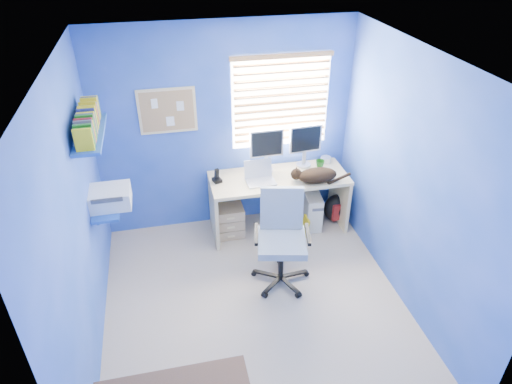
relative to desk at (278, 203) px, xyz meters
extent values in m
cube|color=tan|center=(-0.56, -1.26, -0.37)|extent=(3.00, 3.20, 0.00)
cube|color=white|center=(-0.56, -1.26, 2.13)|extent=(3.00, 3.20, 0.00)
cube|color=#1D48AA|center=(-0.56, 0.34, 0.88)|extent=(3.00, 0.01, 2.50)
cube|color=#1D48AA|center=(-0.56, -2.86, 0.88)|extent=(3.00, 0.01, 2.50)
cube|color=#1D48AA|center=(-2.06, -1.26, 0.88)|extent=(0.01, 3.20, 2.50)
cube|color=#1D48AA|center=(0.94, -1.26, 0.88)|extent=(0.01, 3.20, 2.50)
cube|color=beige|center=(0.00, 0.00, 0.00)|extent=(1.64, 0.65, 0.74)
cube|color=silver|center=(-0.24, -0.08, 0.48)|extent=(0.34, 0.27, 0.22)
cube|color=silver|center=(-0.11, 0.19, 0.64)|extent=(0.40, 0.13, 0.54)
cube|color=silver|center=(0.37, 0.21, 0.64)|extent=(0.41, 0.15, 0.54)
cube|color=black|center=(-0.74, 0.05, 0.45)|extent=(0.12, 0.13, 0.17)
imported|color=#1A6014|center=(0.55, 0.10, 0.42)|extent=(0.10, 0.09, 0.10)
cylinder|color=silver|center=(0.67, 0.23, 0.41)|extent=(0.13, 0.13, 0.07)
ellipsoid|color=black|center=(0.41, -0.20, 0.45)|extent=(0.51, 0.35, 0.17)
cube|color=beige|center=(0.44, -0.01, -0.14)|extent=(0.23, 0.46, 0.45)
cube|color=tan|center=(-0.62, -0.01, -0.17)|extent=(0.35, 0.28, 0.41)
cube|color=yellow|center=(0.30, -0.21, -0.25)|extent=(0.03, 0.17, 0.24)
ellipsoid|color=black|center=(0.77, -0.01, -0.18)|extent=(0.37, 0.31, 0.38)
cylinder|color=black|center=(-0.22, -0.96, -0.34)|extent=(0.72, 0.72, 0.06)
cylinder|color=black|center=(-0.22, -0.96, -0.10)|extent=(0.06, 0.06, 0.43)
cube|color=slate|center=(-0.22, -0.96, 0.16)|extent=(0.59, 0.59, 0.08)
cube|color=slate|center=(-0.17, -0.74, 0.43)|extent=(0.45, 0.16, 0.47)
cube|color=white|center=(0.09, 0.33, 1.18)|extent=(1.15, 0.01, 1.10)
cube|color=#C9824A|center=(0.09, 0.30, 1.18)|extent=(1.10, 0.03, 1.00)
cube|color=beige|center=(-1.21, 0.33, 1.18)|extent=(0.64, 0.02, 0.52)
cube|color=tan|center=(-1.21, 0.32, 1.18)|extent=(0.58, 0.01, 0.46)
cube|color=#1F4DAC|center=(-1.92, -0.51, 0.55)|extent=(0.26, 0.55, 0.03)
cube|color=silver|center=(-1.88, -0.51, 0.65)|extent=(0.42, 0.34, 0.18)
cube|color=#1F4DAC|center=(-1.93, -0.51, 1.35)|extent=(0.24, 0.90, 0.03)
cube|color=navy|center=(-1.94, -0.51, 1.48)|extent=(0.15, 0.80, 0.22)
camera|label=1|loc=(-1.28, -4.53, 3.09)|focal=32.00mm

